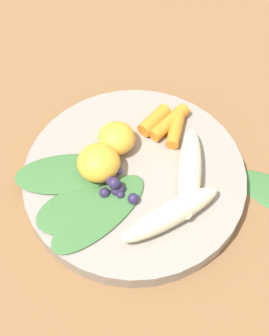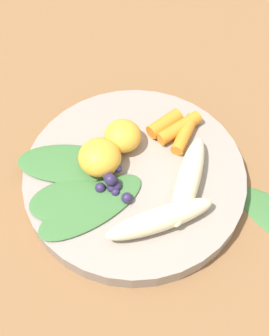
{
  "view_description": "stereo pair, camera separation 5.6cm",
  "coord_description": "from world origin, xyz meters",
  "px_view_note": "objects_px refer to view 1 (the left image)",
  "views": [
    {
      "loc": [
        0.31,
        0.01,
        0.5
      ],
      "look_at": [
        0.0,
        0.0,
        0.03
      ],
      "focal_mm": 49.72,
      "sensor_mm": 36.0,
      "label": 1
    },
    {
      "loc": [
        0.3,
        0.07,
        0.5
      ],
      "look_at": [
        0.0,
        0.0,
        0.03
      ],
      "focal_mm": 49.72,
      "sensor_mm": 36.0,
      "label": 2
    }
  ],
  "objects_px": {
    "bowl": "(135,178)",
    "banana_peeled_right": "(171,214)",
    "banana_peeled_left": "(190,172)",
    "orange_segment_near": "(99,164)"
  },
  "relations": [
    {
      "from": "banana_peeled_right",
      "to": "orange_segment_near",
      "type": "distance_m",
      "value": 0.1
    },
    {
      "from": "banana_peeled_left",
      "to": "orange_segment_near",
      "type": "distance_m",
      "value": 0.11
    },
    {
      "from": "orange_segment_near",
      "to": "banana_peeled_right",
      "type": "bearing_deg",
      "value": 54.74
    },
    {
      "from": "banana_peeled_left",
      "to": "banana_peeled_right",
      "type": "xyz_separation_m",
      "value": [
        0.06,
        -0.02,
        0.0
      ]
    },
    {
      "from": "bowl",
      "to": "banana_peeled_right",
      "type": "distance_m",
      "value": 0.08
    },
    {
      "from": "bowl",
      "to": "banana_peeled_left",
      "type": "xyz_separation_m",
      "value": [
        0.01,
        0.07,
        0.03
      ]
    },
    {
      "from": "banana_peeled_right",
      "to": "banana_peeled_left",
      "type": "bearing_deg",
      "value": 35.59
    },
    {
      "from": "bowl",
      "to": "orange_segment_near",
      "type": "height_order",
      "value": "orange_segment_near"
    },
    {
      "from": "bowl",
      "to": "orange_segment_near",
      "type": "distance_m",
      "value": 0.05
    },
    {
      "from": "bowl",
      "to": "banana_peeled_right",
      "type": "bearing_deg",
      "value": 34.4
    }
  ]
}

